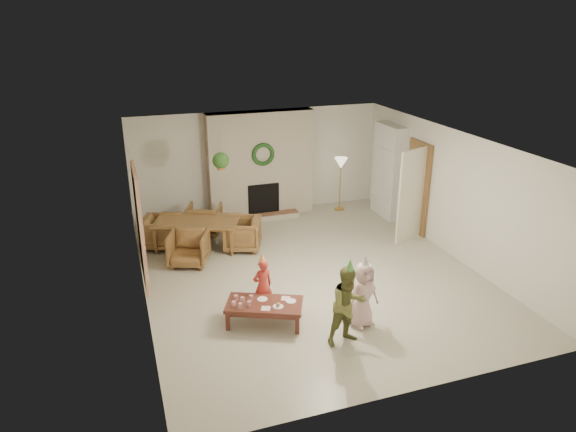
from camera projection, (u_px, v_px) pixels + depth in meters
name	position (u px, v px, depth m)	size (l,w,h in m)	color
floor	(310.00, 273.00, 9.81)	(7.00, 7.00, 0.00)	#B7B29E
ceiling	(312.00, 143.00, 8.91)	(7.00, 7.00, 0.00)	white
wall_back	(258.00, 162.00, 12.45)	(7.00, 7.00, 0.00)	silver
wall_front	(416.00, 308.00, 6.27)	(7.00, 7.00, 0.00)	silver
wall_left	(139.00, 232.00, 8.46)	(7.00, 7.00, 0.00)	silver
wall_right	(453.00, 194.00, 10.26)	(7.00, 7.00, 0.00)	silver
fireplace_mass	(261.00, 165.00, 12.27)	(2.50, 0.40, 2.50)	#502415
fireplace_hearth	(266.00, 217.00, 12.39)	(1.60, 0.30, 0.12)	brown
fireplace_firebox	(263.00, 199.00, 12.40)	(0.75, 0.12, 0.75)	black
fireplace_wreath	(263.00, 154.00, 11.96)	(0.54, 0.54, 0.10)	#18421A
floor_lamp_base	(339.00, 209.00, 13.03)	(0.25, 0.25, 0.03)	gold
floor_lamp_post	(340.00, 186.00, 12.82)	(0.03, 0.03, 1.19)	gold
floor_lamp_shade	(341.00, 163.00, 12.61)	(0.32, 0.32, 0.26)	beige
bookshelf_carcass	(388.00, 171.00, 12.29)	(0.30, 1.00, 2.20)	white
bookshelf_shelf_a	(386.00, 197.00, 12.52)	(0.30, 0.92, 0.03)	white
bookshelf_shelf_b	(387.00, 181.00, 12.38)	(0.30, 0.92, 0.03)	white
bookshelf_shelf_c	(388.00, 165.00, 12.23)	(0.30, 0.92, 0.03)	white
bookshelf_shelf_d	(389.00, 148.00, 12.09)	(0.30, 0.92, 0.03)	white
books_row_lower	(388.00, 194.00, 12.33)	(0.20, 0.40, 0.24)	#B54421
books_row_mid	(385.00, 175.00, 12.37)	(0.20, 0.44, 0.24)	navy
books_row_upper	(390.00, 161.00, 12.09)	(0.20, 0.36, 0.22)	olive
door_frame	(417.00, 187.00, 11.39)	(0.05, 0.86, 2.04)	brown
door_leaf	(411.00, 196.00, 10.94)	(0.05, 0.80, 2.00)	beige
curtain_panel	(140.00, 227.00, 8.65)	(0.06, 1.20, 2.00)	beige
dining_table	(197.00, 234.00, 10.78)	(1.71, 0.96, 0.60)	brown
dining_chair_near	(189.00, 248.00, 10.07)	(0.71, 0.73, 0.67)	brown
dining_chair_far	(204.00, 220.00, 11.47)	(0.71, 0.73, 0.67)	brown
dining_chair_left	(161.00, 232.00, 10.81)	(0.71, 0.73, 0.67)	brown
dining_chair_right	(242.00, 234.00, 10.73)	(0.71, 0.73, 0.67)	brown
hanging_plant_cord	(220.00, 149.00, 9.97)	(0.01, 0.01, 0.70)	tan
hanging_plant_pot	(221.00, 166.00, 10.10)	(0.16, 0.16, 0.12)	#985B31
hanging_plant_foliage	(221.00, 160.00, 10.05)	(0.32, 0.32, 0.32)	#1F4517
coffee_table_top	(264.00, 304.00, 8.12)	(1.18, 0.59, 0.05)	#5A281E
coffee_table_apron	(264.00, 308.00, 8.14)	(1.09, 0.50, 0.07)	#5A281E
coffee_leg_fl	(228.00, 321.00, 8.01)	(0.06, 0.06, 0.31)	#5A281E
coffee_leg_fr	(297.00, 325.00, 7.91)	(0.06, 0.06, 0.31)	#5A281E
coffee_leg_bl	(234.00, 305.00, 8.45)	(0.06, 0.06, 0.31)	#5A281E
coffee_leg_br	(300.00, 308.00, 8.36)	(0.06, 0.06, 0.31)	#5A281E
cup_a	(234.00, 304.00, 8.00)	(0.06, 0.06, 0.08)	silver
cup_b	(236.00, 298.00, 8.17)	(0.06, 0.06, 0.08)	silver
cup_c	(240.00, 306.00, 7.95)	(0.06, 0.06, 0.08)	silver
cup_d	(242.00, 300.00, 8.12)	(0.06, 0.06, 0.08)	silver
cup_e	(249.00, 304.00, 8.01)	(0.06, 0.06, 0.08)	silver
cup_f	(251.00, 298.00, 8.18)	(0.06, 0.06, 0.08)	silver
plate_a	(262.00, 299.00, 8.21)	(0.16, 0.16, 0.01)	white
plate_b	(278.00, 306.00, 8.00)	(0.16, 0.16, 0.01)	white
plate_c	(291.00, 301.00, 8.15)	(0.16, 0.16, 0.01)	white
food_scoop	(278.00, 304.00, 7.99)	(0.06, 0.06, 0.06)	tan
napkin_left	(266.00, 308.00, 7.95)	(0.14, 0.14, 0.01)	#F0B1BF
napkin_right	(286.00, 298.00, 8.23)	(0.14, 0.14, 0.01)	#F0B1BF
child_red	(263.00, 286.00, 8.41)	(0.34, 0.22, 0.93)	red
party_hat_red	(262.00, 258.00, 8.23)	(0.13, 0.13, 0.18)	#DCD649
child_plaid	(348.00, 306.00, 7.55)	(0.59, 0.46, 1.22)	brown
party_hat_plaid	(350.00, 265.00, 7.31)	(0.14, 0.14, 0.20)	#52AB49
child_pink	(363.00, 295.00, 8.01)	(0.52, 0.34, 1.06)	beige
party_hat_pink	(365.00, 261.00, 7.80)	(0.14, 0.14, 0.19)	#BCBAC2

